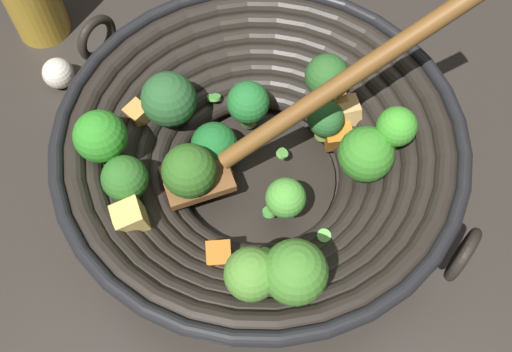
# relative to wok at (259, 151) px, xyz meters

# --- Properties ---
(ground_plane) EXTENTS (4.00, 4.00, 0.00)m
(ground_plane) POSITION_rel_wok_xyz_m (-0.00, -0.00, -0.06)
(ground_plane) COLOR #332D28
(wok) EXTENTS (0.45, 0.41, 0.23)m
(wok) POSITION_rel_wok_xyz_m (0.00, 0.00, 0.00)
(wok) COLOR black
(wok) RESTS_ON ground
(garlic_bulb) EXTENTS (0.04, 0.04, 0.04)m
(garlic_bulb) POSITION_rel_wok_xyz_m (0.28, 0.05, -0.05)
(garlic_bulb) COLOR silver
(garlic_bulb) RESTS_ON ground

